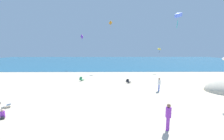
{
  "coord_description": "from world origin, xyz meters",
  "views": [
    {
      "loc": [
        -0.17,
        -9.24,
        4.84
      ],
      "look_at": [
        0.0,
        5.64,
        2.74
      ],
      "focal_mm": 23.87,
      "sensor_mm": 36.0,
      "label": 1
    }
  ],
  "objects_px": {
    "beach_chair_far_left": "(8,104)",
    "person_3": "(2,115)",
    "kite_purple": "(82,37)",
    "kite_orange": "(111,23)",
    "kite_yellow": "(160,49)",
    "kite_blue": "(177,14)",
    "beach_chair_mid_beach": "(81,79)",
    "beach_chair_far_right": "(128,81)",
    "person_0": "(168,115)",
    "person_1": "(159,83)"
  },
  "relations": [
    {
      "from": "person_1",
      "to": "person_3",
      "type": "height_order",
      "value": "person_1"
    },
    {
      "from": "kite_yellow",
      "to": "person_1",
      "type": "bearing_deg",
      "value": -107.83
    },
    {
      "from": "person_3",
      "to": "kite_purple",
      "type": "xyz_separation_m",
      "value": [
        0.69,
        27.1,
        7.59
      ]
    },
    {
      "from": "beach_chair_far_left",
      "to": "beach_chair_far_right",
      "type": "bearing_deg",
      "value": -171.17
    },
    {
      "from": "beach_chair_far_left",
      "to": "kite_purple",
      "type": "distance_m",
      "value": 26.25
    },
    {
      "from": "person_1",
      "to": "person_0",
      "type": "bearing_deg",
      "value": -86.75
    },
    {
      "from": "beach_chair_far_left",
      "to": "person_1",
      "type": "relative_size",
      "value": 0.53
    },
    {
      "from": "kite_orange",
      "to": "kite_yellow",
      "type": "relative_size",
      "value": 1.28
    },
    {
      "from": "person_1",
      "to": "kite_orange",
      "type": "distance_m",
      "value": 20.27
    },
    {
      "from": "person_0",
      "to": "kite_orange",
      "type": "relative_size",
      "value": 1.06
    },
    {
      "from": "beach_chair_far_right",
      "to": "person_3",
      "type": "bearing_deg",
      "value": -166.67
    },
    {
      "from": "beach_chair_far_left",
      "to": "kite_yellow",
      "type": "distance_m",
      "value": 27.13
    },
    {
      "from": "beach_chair_far_left",
      "to": "kite_purple",
      "type": "relative_size",
      "value": 0.44
    },
    {
      "from": "beach_chair_far_left",
      "to": "kite_purple",
      "type": "bearing_deg",
      "value": -123.33
    },
    {
      "from": "kite_yellow",
      "to": "kite_purple",
      "type": "bearing_deg",
      "value": 160.44
    },
    {
      "from": "person_1",
      "to": "kite_blue",
      "type": "bearing_deg",
      "value": -83.47
    },
    {
      "from": "person_3",
      "to": "beach_chair_far_right",
      "type": "bearing_deg",
      "value": 105.13
    },
    {
      "from": "beach_chair_far_right",
      "to": "person_0",
      "type": "height_order",
      "value": "person_0"
    },
    {
      "from": "beach_chair_mid_beach",
      "to": "beach_chair_far_right",
      "type": "relative_size",
      "value": 0.98
    },
    {
      "from": "kite_yellow",
      "to": "kite_blue",
      "type": "distance_m",
      "value": 22.23
    },
    {
      "from": "person_1",
      "to": "kite_purple",
      "type": "relative_size",
      "value": 0.83
    },
    {
      "from": "beach_chair_far_left",
      "to": "person_3",
      "type": "xyz_separation_m",
      "value": [
        0.96,
        -2.03,
        -0.03
      ]
    },
    {
      "from": "person_3",
      "to": "kite_yellow",
      "type": "bearing_deg",
      "value": 107.9
    },
    {
      "from": "person_3",
      "to": "kite_yellow",
      "type": "distance_m",
      "value": 27.96
    },
    {
      "from": "kite_purple",
      "to": "kite_blue",
      "type": "relative_size",
      "value": 1.83
    },
    {
      "from": "person_3",
      "to": "kite_orange",
      "type": "xyz_separation_m",
      "value": [
        7.69,
        23.67,
        10.27
      ]
    },
    {
      "from": "beach_chair_far_left",
      "to": "kite_purple",
      "type": "xyz_separation_m",
      "value": [
        1.65,
        25.08,
        7.56
      ]
    },
    {
      "from": "person_3",
      "to": "kite_orange",
      "type": "distance_m",
      "value": 26.92
    },
    {
      "from": "beach_chair_far_right",
      "to": "beach_chair_far_left",
      "type": "bearing_deg",
      "value": -175.09
    },
    {
      "from": "beach_chair_far_left",
      "to": "kite_blue",
      "type": "relative_size",
      "value": 0.8
    },
    {
      "from": "beach_chair_mid_beach",
      "to": "person_3",
      "type": "bearing_deg",
      "value": -158.09
    },
    {
      "from": "beach_chair_far_right",
      "to": "kite_yellow",
      "type": "bearing_deg",
      "value": 19.36
    },
    {
      "from": "person_1",
      "to": "kite_yellow",
      "type": "distance_m",
      "value": 15.5
    },
    {
      "from": "person_3",
      "to": "kite_blue",
      "type": "xyz_separation_m",
      "value": [
        11.87,
        -0.29,
        6.76
      ]
    },
    {
      "from": "kite_orange",
      "to": "kite_purple",
      "type": "distance_m",
      "value": 8.24
    },
    {
      "from": "beach_chair_mid_beach",
      "to": "person_1",
      "type": "xyz_separation_m",
      "value": [
        10.11,
        -5.71,
        0.63
      ]
    },
    {
      "from": "beach_chair_far_left",
      "to": "kite_blue",
      "type": "xyz_separation_m",
      "value": [
        12.83,
        -2.32,
        6.73
      ]
    },
    {
      "from": "person_3",
      "to": "kite_purple",
      "type": "height_order",
      "value": "kite_purple"
    },
    {
      "from": "beach_chair_far_left",
      "to": "beach_chair_far_right",
      "type": "relative_size",
      "value": 1.0
    },
    {
      "from": "beach_chair_far_right",
      "to": "beach_chair_mid_beach",
      "type": "bearing_deg",
      "value": 133.84
    },
    {
      "from": "beach_chair_far_right",
      "to": "person_3",
      "type": "relative_size",
      "value": 1.27
    },
    {
      "from": "beach_chair_far_right",
      "to": "kite_orange",
      "type": "height_order",
      "value": "kite_orange"
    },
    {
      "from": "kite_blue",
      "to": "beach_chair_far_right",
      "type": "bearing_deg",
      "value": 98.53
    },
    {
      "from": "beach_chair_far_right",
      "to": "person_1",
      "type": "xyz_separation_m",
      "value": [
        3.09,
        -4.13,
        0.65
      ]
    },
    {
      "from": "kite_purple",
      "to": "beach_chair_mid_beach",
      "type": "bearing_deg",
      "value": -80.37
    },
    {
      "from": "beach_chair_mid_beach",
      "to": "kite_blue",
      "type": "bearing_deg",
      "value": -109.45
    },
    {
      "from": "beach_chair_far_right",
      "to": "kite_purple",
      "type": "relative_size",
      "value": 0.44
    },
    {
      "from": "beach_chair_far_left",
      "to": "kite_blue",
      "type": "distance_m",
      "value": 14.67
    },
    {
      "from": "beach_chair_mid_beach",
      "to": "beach_chair_far_right",
      "type": "bearing_deg",
      "value": -66.43
    },
    {
      "from": "kite_purple",
      "to": "beach_chair_far_left",
      "type": "bearing_deg",
      "value": -93.76
    }
  ]
}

